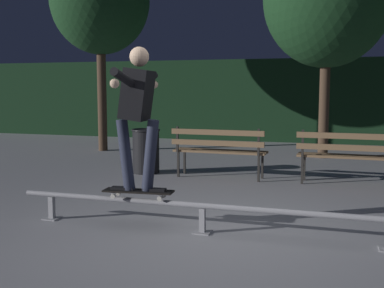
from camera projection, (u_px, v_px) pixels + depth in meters
ground_plane at (201, 234)px, 5.08m from camera, size 90.00×90.00×0.00m
hedge_backdrop at (294, 100)px, 14.08m from camera, size 24.00×1.20×2.37m
grind_rail at (202, 209)px, 5.09m from camera, size 4.34×0.18×0.32m
skateboard at (138, 192)px, 5.30m from camera, size 0.80×0.27×0.09m
skateboarder at (138, 106)px, 5.19m from camera, size 0.63×1.40×1.56m
park_bench_leftmost at (219, 147)px, 8.15m from camera, size 1.61×0.46×0.88m
park_bench_left_center at (349, 152)px, 7.53m from camera, size 1.61×0.46×0.88m
tree_far_left at (100, 0)px, 11.52m from camera, size 2.38×2.38×4.96m
trash_can at (146, 150)px, 8.73m from camera, size 0.52×0.52×0.80m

